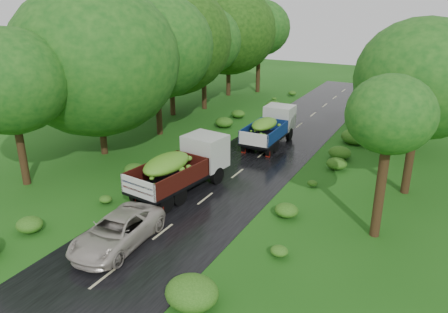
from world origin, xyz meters
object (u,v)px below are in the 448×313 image
Objects in this scene: truck_far at (271,126)px; car at (117,231)px; utility_pole at (389,96)px; truck_near at (184,165)px.

truck_far is 1.22× the size of car.
truck_far is 0.80× the size of utility_pole.
truck_near reaches higher than car.
truck_near is at bearing -115.43° from utility_pole.
truck_far reaches higher than car.
utility_pole reaches higher than car.
car is at bearing -77.65° from truck_near.
truck_near is 6.40m from car.
truck_far is at bearing -150.54° from utility_pole.
truck_far is at bearing 83.42° from car.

